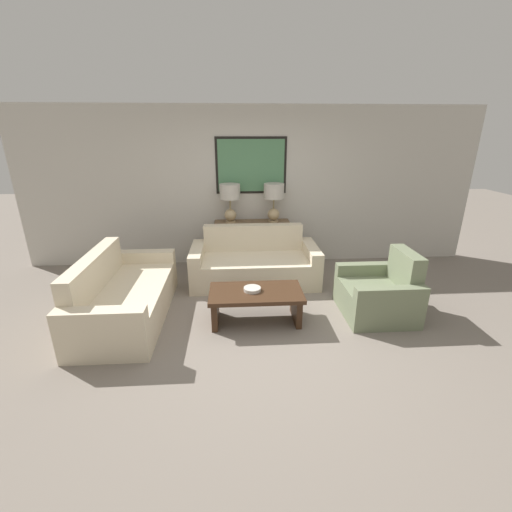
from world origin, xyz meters
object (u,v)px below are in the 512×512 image
(couch_by_back_wall, at_px, (254,264))
(armchair_near_back_wall, at_px, (380,294))
(console_table, at_px, (252,244))
(decorative_bowl, at_px, (252,289))
(table_lamp_left, at_px, (230,197))
(table_lamp_right, at_px, (274,197))
(couch_by_side, at_px, (124,297))
(coffee_table, at_px, (256,299))

(couch_by_back_wall, xyz_separation_m, armchair_near_back_wall, (1.54, -1.13, -0.00))
(console_table, relative_size, decorative_bowl, 6.09)
(table_lamp_left, height_order, table_lamp_right, same)
(table_lamp_left, relative_size, armchair_near_back_wall, 0.71)
(table_lamp_left, bearing_deg, couch_by_side, -128.92)
(coffee_table, distance_m, armchair_near_back_wall, 1.60)
(couch_by_back_wall, bearing_deg, console_table, 90.00)
(table_lamp_right, relative_size, coffee_table, 0.56)
(table_lamp_right, xyz_separation_m, couch_by_side, (-2.07, -1.67, -0.94))
(couch_by_side, distance_m, armchair_near_back_wall, 3.25)
(table_lamp_left, relative_size, table_lamp_right, 1.00)
(console_table, xyz_separation_m, couch_by_back_wall, (0.00, -0.65, -0.12))
(couch_by_side, relative_size, coffee_table, 1.71)
(couch_by_back_wall, xyz_separation_m, decorative_bowl, (-0.10, -1.21, 0.15))
(couch_by_side, relative_size, armchair_near_back_wall, 2.14)
(table_lamp_right, distance_m, coffee_table, 2.13)
(couch_by_side, height_order, armchair_near_back_wall, armchair_near_back_wall)
(decorative_bowl, bearing_deg, couch_by_side, 173.11)
(console_table, distance_m, armchair_near_back_wall, 2.36)
(console_table, bearing_deg, armchair_near_back_wall, -49.21)
(table_lamp_left, height_order, armchair_near_back_wall, table_lamp_left)
(table_lamp_right, distance_m, couch_by_back_wall, 1.20)
(couch_by_back_wall, distance_m, armchair_near_back_wall, 1.91)
(couch_by_side, bearing_deg, table_lamp_right, 38.83)
(coffee_table, bearing_deg, console_table, 88.28)
(armchair_near_back_wall, bearing_deg, table_lamp_right, 123.42)
(console_table, bearing_deg, table_lamp_left, -180.00)
(coffee_table, bearing_deg, table_lamp_left, 99.29)
(couch_by_side, distance_m, decorative_bowl, 1.63)
(couch_by_side, height_order, coffee_table, couch_by_side)
(table_lamp_left, xyz_separation_m, couch_by_side, (-1.35, -1.67, -0.94))
(couch_by_side, relative_size, decorative_bowl, 9.28)
(table_lamp_left, distance_m, decorative_bowl, 2.04)
(table_lamp_right, bearing_deg, decorative_bowl, -103.95)
(table_lamp_left, relative_size, couch_by_side, 0.33)
(console_table, relative_size, coffee_table, 1.12)
(couch_by_back_wall, bearing_deg, table_lamp_left, 119.09)
(table_lamp_right, bearing_deg, couch_by_side, -141.17)
(table_lamp_right, xyz_separation_m, coffee_table, (-0.42, -1.87, -0.92))
(couch_by_back_wall, bearing_deg, armchair_near_back_wall, -36.36)
(table_lamp_left, distance_m, couch_by_back_wall, 1.20)
(couch_by_side, bearing_deg, table_lamp_left, 51.08)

